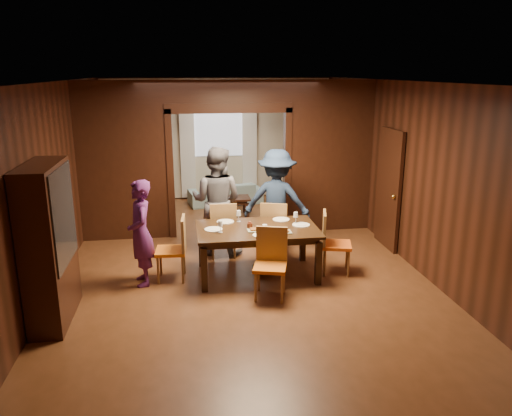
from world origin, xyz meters
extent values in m
plane|color=#542F17|center=(0.00, 0.00, 0.00)|extent=(9.00, 9.00, 0.00)
cube|color=silver|center=(0.00, 0.00, 2.90)|extent=(5.50, 9.00, 0.02)
cube|color=black|center=(0.00, 4.50, 1.45)|extent=(5.50, 0.02, 2.90)
cube|color=black|center=(-2.75, 0.00, 1.45)|extent=(0.02, 9.00, 2.90)
cube|color=black|center=(2.75, 0.00, 1.45)|extent=(0.02, 9.00, 2.90)
cube|color=black|center=(-1.93, 1.60, 1.20)|extent=(1.65, 0.15, 2.40)
cube|color=black|center=(1.93, 1.60, 1.20)|extent=(1.65, 0.15, 2.40)
cube|color=black|center=(0.00, 1.60, 2.65)|extent=(5.50, 0.15, 0.50)
cube|color=beige|center=(0.00, 4.47, 1.45)|extent=(5.40, 0.04, 2.85)
imported|color=#541F5C|center=(-1.51, -0.56, 0.78)|extent=(0.48, 0.63, 1.57)
imported|color=#535158|center=(-0.32, 0.57, 0.93)|extent=(1.10, 1.00, 1.85)
imported|color=#1C2C47|center=(0.71, 0.56, 0.89)|extent=(1.30, 1.00, 1.78)
imported|color=#90B6BC|center=(0.09, 3.85, 0.25)|extent=(1.79, 0.94, 0.50)
imported|color=black|center=(0.33, -0.43, 0.80)|extent=(0.36, 0.36, 0.09)
cube|color=black|center=(0.21, -0.49, 0.38)|extent=(1.83, 1.14, 0.76)
cube|color=black|center=(0.14, 2.84, 0.20)|extent=(0.80, 0.50, 0.40)
cube|color=black|center=(-2.53, -1.50, 1.00)|extent=(0.40, 1.20, 2.00)
cube|color=black|center=(2.70, 0.50, 1.05)|extent=(0.06, 0.90, 2.10)
cube|color=silver|center=(0.00, 4.44, 1.70)|extent=(1.20, 0.03, 1.30)
cube|color=white|center=(-0.75, 4.40, 1.25)|extent=(0.35, 0.06, 2.40)
cube|color=white|center=(0.75, 4.40, 1.25)|extent=(0.35, 0.06, 2.40)
cylinder|color=white|center=(-0.45, -0.47, 0.77)|extent=(0.27, 0.27, 0.01)
cylinder|color=silver|center=(-0.24, -0.11, 0.77)|extent=(0.27, 0.27, 0.01)
cylinder|color=silver|center=(0.65, -0.12, 0.77)|extent=(0.27, 0.27, 0.01)
cylinder|color=silver|center=(0.90, -0.45, 0.77)|extent=(0.27, 0.27, 0.01)
cylinder|color=silver|center=(0.23, -0.85, 0.77)|extent=(0.27, 0.27, 0.01)
cube|color=gray|center=(0.20, -0.61, 0.78)|extent=(0.30, 0.20, 0.04)
cube|color=slate|center=(0.53, -0.76, 0.78)|extent=(0.30, 0.20, 0.04)
cylinder|color=white|center=(0.28, -0.78, 0.83)|extent=(0.07, 0.07, 0.14)
camera|label=1|loc=(-0.85, -7.59, 3.07)|focal=35.00mm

